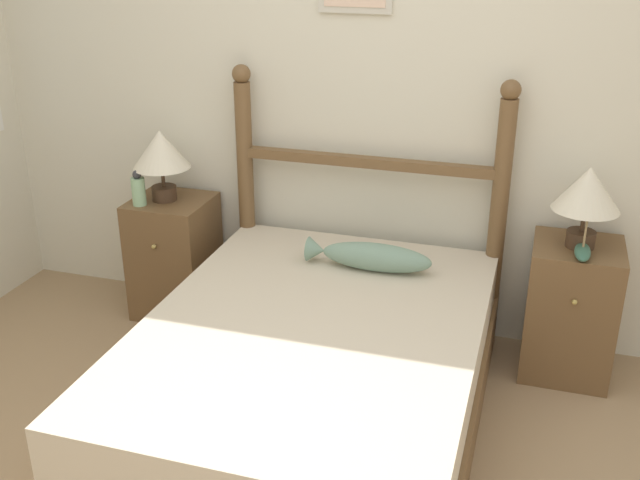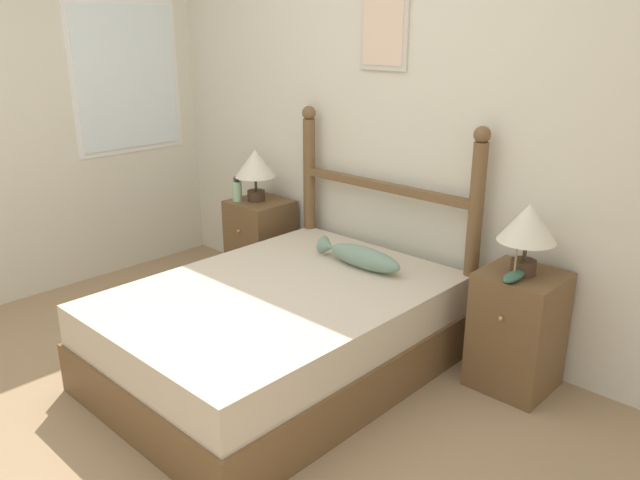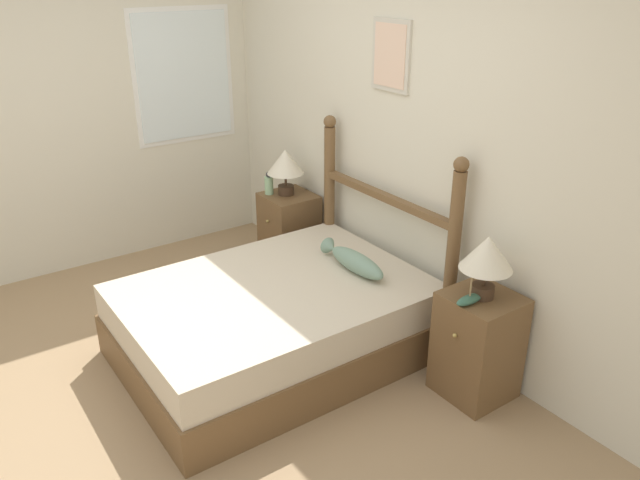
% 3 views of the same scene
% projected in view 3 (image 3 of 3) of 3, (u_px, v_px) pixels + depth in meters
% --- Properties ---
extents(ground_plane, '(16.00, 16.00, 0.00)m').
position_uv_depth(ground_plane, '(178.00, 391.00, 3.80)').
color(ground_plane, '#9E7F5B').
extents(wall_back, '(6.40, 0.08, 2.55)m').
position_uv_depth(wall_back, '(402.00, 144.00, 4.19)').
color(wall_back, beige).
rests_on(wall_back, ground_plane).
extents(wall_left, '(0.08, 6.40, 2.55)m').
position_uv_depth(wall_left, '(56.00, 118.00, 4.89)').
color(wall_left, beige).
rests_on(wall_left, ground_plane).
extents(bed, '(1.39, 1.91, 0.51)m').
position_uv_depth(bed, '(274.00, 321.00, 4.07)').
color(bed, brown).
rests_on(bed, ground_plane).
extents(headboard, '(1.40, 0.09, 1.36)m').
position_uv_depth(headboard, '(384.00, 222.00, 4.35)').
color(headboard, brown).
rests_on(headboard, ground_plane).
extents(nightstand_left, '(0.40, 0.42, 0.66)m').
position_uv_depth(nightstand_left, '(289.00, 232.00, 5.22)').
color(nightstand_left, brown).
rests_on(nightstand_left, ground_plane).
extents(nightstand_right, '(0.40, 0.42, 0.66)m').
position_uv_depth(nightstand_right, '(478.00, 345.00, 3.67)').
color(nightstand_right, brown).
rests_on(nightstand_right, ground_plane).
extents(table_lamp_left, '(0.30, 0.30, 0.38)m').
position_uv_depth(table_lamp_left, '(285.00, 164.00, 4.99)').
color(table_lamp_left, '#422D1E').
rests_on(table_lamp_left, nightstand_left).
extents(table_lamp_right, '(0.30, 0.30, 0.38)m').
position_uv_depth(table_lamp_right, '(487.00, 255.00, 3.43)').
color(table_lamp_right, '#422D1E').
rests_on(table_lamp_right, nightstand_right).
extents(bottle, '(0.07, 0.07, 0.19)m').
position_uv_depth(bottle, '(269.00, 184.00, 5.08)').
color(bottle, '#99C699').
rests_on(bottle, nightstand_left).
extents(model_boat, '(0.07, 0.19, 0.18)m').
position_uv_depth(model_boat, '(470.00, 299.00, 3.46)').
color(model_boat, '#386651').
rests_on(model_boat, nightstand_right).
extents(fish_pillow, '(0.60, 0.14, 0.13)m').
position_uv_depth(fish_pillow, '(354.00, 261.00, 4.16)').
color(fish_pillow, gray).
rests_on(fish_pillow, bed).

